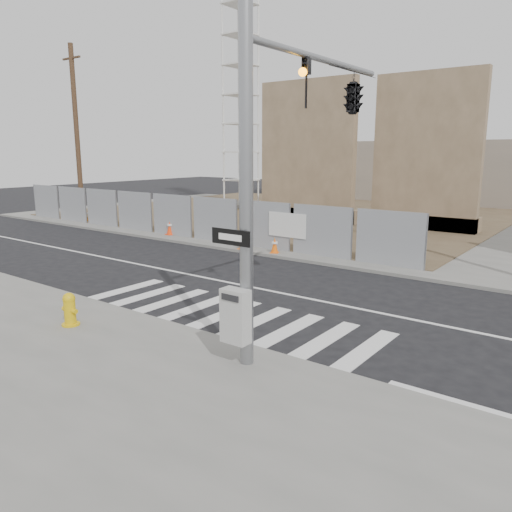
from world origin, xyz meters
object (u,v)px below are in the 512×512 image
Objects in this scene: signal_pole at (322,124)px; traffic_cone_d at (275,245)px; traffic_cone_c at (242,242)px; fire_hydrant at (70,309)px; crane_tower at (241,82)px; traffic_cone_b at (170,227)px; traffic_cone_a at (90,215)px.

signal_pole is 9.65m from traffic_cone_d.
traffic_cone_c is 1.55m from traffic_cone_d.
fire_hydrant reaches higher than traffic_cone_d.
crane_tower reaches higher than signal_pole.
traffic_cone_c is (-2.57, 9.85, -0.09)m from fire_hydrant.
traffic_cone_b is 6.77m from traffic_cone_d.
traffic_cone_c is at bearing -8.58° from traffic_cone_b.
traffic_cone_a is at bearing 159.15° from signal_pole.
fire_hydrant reaches higher than traffic_cone_b.
traffic_cone_c is (5.21, -0.79, -0.07)m from traffic_cone_b.
traffic_cone_d is at bearing 86.30° from fire_hydrant.
crane_tower reaches higher than traffic_cone_c.
traffic_cone_b is at bearing 116.62° from fire_hydrant.
traffic_cone_c is (-7.27, 6.27, -4.35)m from signal_pole.
fire_hydrant is 1.04× the size of traffic_cone_a.
fire_hydrant is at bearing -84.13° from traffic_cone_d.
traffic_cone_d is at bearing 131.61° from signal_pole.
traffic_cone_a is 14.12m from traffic_cone_d.
signal_pole reaches higher than traffic_cone_c.
traffic_cone_c is at bearing -51.33° from crane_tower.
signal_pole is 10.80× the size of traffic_cone_d.
crane_tower is at bearing 128.67° from traffic_cone_c.
crane_tower reaches higher than fire_hydrant.
traffic_cone_a is 7.34m from traffic_cone_b.
traffic_cone_d is (11.77, -12.60, -8.59)m from crane_tower.
traffic_cone_a is (-19.80, 7.54, -4.29)m from signal_pole.
signal_pole reaches higher than traffic_cone_d.
crane_tower is 28.91× the size of traffic_cone_c.
crane_tower is 18.49m from traffic_cone_c.
signal_pole is 21.62m from traffic_cone_a.
crane_tower is 27.99× the size of traffic_cone_d.
crane_tower is at bearing 78.67° from traffic_cone_a.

